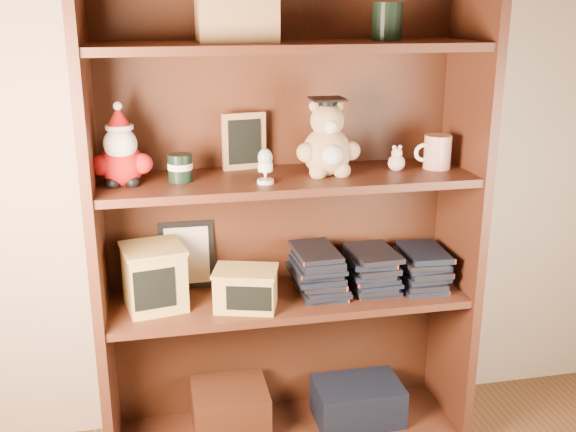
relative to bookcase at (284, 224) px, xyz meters
name	(u,v)px	position (x,y,z in m)	size (l,w,h in m)	color
room_envelope	(571,45)	(0.04, -1.36, 0.63)	(3.04, 3.04, 2.51)	#50331B
bookcase	(284,224)	(0.00, 0.00, 0.00)	(1.20, 0.35, 1.60)	#482314
shelf_lower	(288,299)	(0.00, -0.05, -0.24)	(1.14, 0.33, 0.02)	#482314
shelf_upper	(288,180)	(0.00, -0.05, 0.16)	(1.14, 0.33, 0.02)	#482314
santa_plush	(121,154)	(-0.49, -0.06, 0.26)	(0.18, 0.13, 0.25)	#A50F0F
teachers_tin	(180,167)	(-0.32, -0.05, 0.21)	(0.07, 0.07, 0.08)	black
chalkboard_plaque	(244,142)	(-0.12, 0.06, 0.26)	(0.14, 0.09, 0.18)	#9E7547
egg_cup	(265,165)	(-0.08, -0.13, 0.23)	(0.05, 0.05, 0.10)	white
grad_teddy_bear	(327,145)	(0.12, -0.06, 0.26)	(0.20, 0.17, 0.24)	tan
pink_figurine	(397,161)	(0.35, -0.05, 0.20)	(0.05, 0.05, 0.08)	beige
teacher_mug	(437,152)	(0.49, -0.05, 0.23)	(0.12, 0.09, 0.11)	silver
certificate_frame	(187,255)	(-0.31, 0.09, -0.12)	(0.18, 0.05, 0.22)	black
treats_box	(154,276)	(-0.42, -0.05, -0.13)	(0.21, 0.21, 0.20)	tan
pencils_box	(246,288)	(-0.14, -0.12, -0.16)	(0.22, 0.19, 0.13)	tan
book_stack_left	(318,270)	(0.10, -0.05, -0.15)	(0.14, 0.20, 0.16)	black
book_stack_mid	(372,270)	(0.29, -0.05, -0.16)	(0.14, 0.20, 0.13)	black
book_stack_right	(421,268)	(0.46, -0.05, -0.17)	(0.14, 0.20, 0.11)	black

